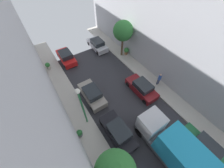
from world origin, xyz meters
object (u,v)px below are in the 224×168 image
object	(u,v)px
parked_car_right_3	(142,88)
parked_car_right_4	(97,45)
parked_car_left_4	(66,57)
parked_car_left_3	(92,94)
potted_plant_5	(80,133)
potted_plant_0	(126,51)
parked_car_right_2	(203,148)
potted_plant_3	(48,66)
parked_car_left_2	(118,132)
delivery_truck	(174,149)
lamp_post	(81,103)
pedestrian	(159,79)
street_tree_1	(123,31)

from	to	relation	value
parked_car_right_3	parked_car_right_4	size ratio (longest dim) A/B	1.00
parked_car_left_4	parked_car_right_4	world-z (taller)	same
parked_car_left_4	parked_car_right_3	bearing A→B (deg)	-62.94
parked_car_left_3	potted_plant_5	size ratio (longest dim) A/B	5.14
parked_car_right_4	potted_plant_0	bearing A→B (deg)	-54.05
parked_car_left_4	potted_plant_0	size ratio (longest dim) A/B	3.79
parked_car_right_2	potted_plant_3	bearing A→B (deg)	114.35
parked_car_right_3	potted_plant_0	bearing A→B (deg)	67.09
parked_car_left_2	potted_plant_0	bearing A→B (deg)	49.14
parked_car_left_3	parked_car_left_4	size ratio (longest dim) A/B	1.00
delivery_truck	potted_plant_0	xyz separation A→B (m)	(5.58, 13.44, -1.01)
parked_car_right_3	potted_plant_3	world-z (taller)	parked_car_right_3
delivery_truck	lamp_post	distance (m)	8.35
parked_car_left_4	potted_plant_0	bearing A→B (deg)	-24.42
parked_car_left_4	lamp_post	xyz separation A→B (m)	(-1.90, -10.49, 2.98)
parked_car_right_2	parked_car_right_4	bearing A→B (deg)	90.00
pedestrian	potted_plant_0	size ratio (longest dim) A/B	1.55
parked_car_right_4	lamp_post	size ratio (longest dim) A/B	0.78
delivery_truck	potted_plant_3	world-z (taller)	delivery_truck
potted_plant_5	lamp_post	size ratio (longest dim) A/B	0.15
parked_car_left_2	parked_car_right_3	distance (m)	6.06
parked_car_right_3	parked_car_right_2	bearing A→B (deg)	-90.00
potted_plant_3	potted_plant_0	bearing A→B (deg)	-16.81
parked_car_right_3	potted_plant_3	distance (m)	13.07
potted_plant_0	lamp_post	size ratio (longest dim) A/B	0.21
parked_car_right_3	pedestrian	world-z (taller)	pedestrian
parked_car_left_4	street_tree_1	xyz separation A→B (m)	(7.57, -3.54, 3.37)
parked_car_left_2	parked_car_left_4	bearing A→B (deg)	90.00
pedestrian	potted_plant_5	size ratio (longest dim) A/B	2.10
parked_car_left_3	parked_car_right_3	bearing A→B (deg)	-24.44
potted_plant_3	lamp_post	size ratio (longest dim) A/B	0.19
parked_car_right_2	street_tree_1	xyz separation A→B (m)	(2.17, 15.03, 3.37)
delivery_truck	potted_plant_3	xyz separation A→B (m)	(-5.52, 16.79, -1.08)
parked_car_right_3	parked_car_right_4	distance (m)	10.78
potted_plant_0	potted_plant_3	distance (m)	11.59
parked_car_right_4	potted_plant_3	distance (m)	8.24
pedestrian	parked_car_right_2	bearing A→B (deg)	-108.04
parked_car_right_2	potted_plant_5	xyz separation A→B (m)	(-8.49, 7.19, -0.15)
parked_car_left_4	parked_car_right_3	size ratio (longest dim) A/B	1.00
parked_car_right_4	potted_plant_3	world-z (taller)	parked_car_right_4
parked_car_right_4	delivery_truck	xyz separation A→B (m)	(-2.70, -17.41, 1.07)
street_tree_1	potted_plant_0	xyz separation A→B (m)	(0.71, -0.22, -3.31)
parked_car_right_4	street_tree_1	size ratio (longest dim) A/B	0.79
parked_car_right_2	street_tree_1	distance (m)	15.55
pedestrian	potted_plant_5	distance (m)	11.02
lamp_post	potted_plant_5	bearing A→B (deg)	-143.54
potted_plant_0	lamp_post	bearing A→B (deg)	-146.52
street_tree_1	parked_car_left_2	bearing A→B (deg)	-127.70
street_tree_1	potted_plant_5	world-z (taller)	street_tree_1
parked_car_right_4	lamp_post	xyz separation A→B (m)	(-7.30, -10.70, 2.98)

